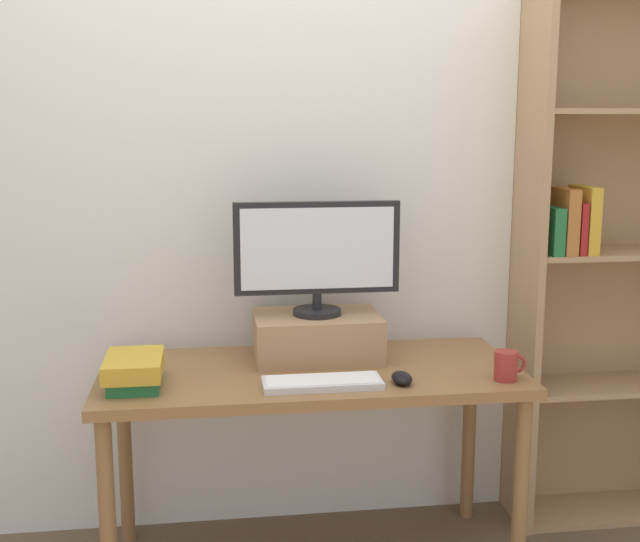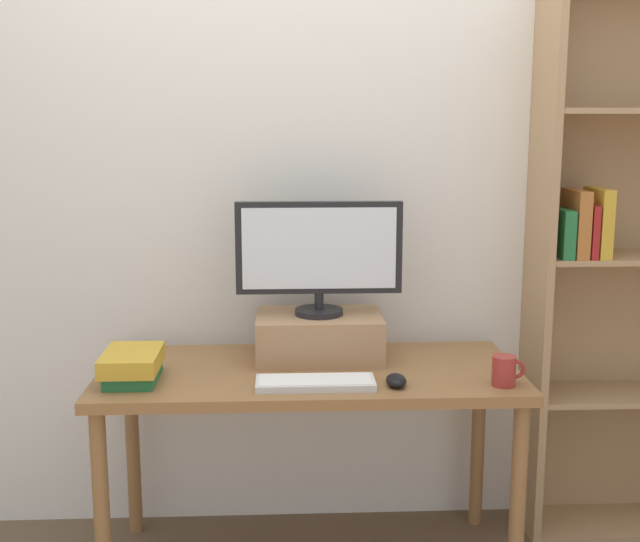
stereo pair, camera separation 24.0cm
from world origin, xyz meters
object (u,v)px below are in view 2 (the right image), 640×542
Objects in this scene: coffee_mug at (505,371)px; computer_monitor at (319,253)px; riser_box at (319,336)px; computer_mouse at (396,380)px; desk at (309,392)px; book_stack at (132,365)px; bookshelf_unit at (636,255)px; keyboard at (315,383)px.

computer_monitor is at bearing 149.99° from coffee_mug.
computer_monitor is (0.00, -0.00, 0.30)m from riser_box.
riser_box is 4.11× the size of coffee_mug.
coffee_mug is (0.34, -0.01, 0.03)m from computer_mouse.
riser_box is 4.18× the size of computer_mouse.
desk is 0.65m from coffee_mug.
bookshelf_unit is at bearing 11.23° from book_stack.
desk is 0.47m from computer_monitor.
keyboard is 0.59m from coffee_mug.
computer_monitor reaches higher than riser_box.
riser_box is at bearing -173.78° from bookshelf_unit.
keyboard is at bearing -85.82° from desk.
desk is at bearing -107.33° from computer_monitor.
bookshelf_unit is 5.56× the size of keyboard.
book_stack is at bearing 173.75° from computer_mouse.
computer_monitor is at bearing 20.23° from book_stack.
riser_box is at bearing 125.75° from computer_mouse.
bookshelf_unit is at bearing 6.22° from riser_box.
riser_box is at bearing 72.86° from desk.
coffee_mug is at bearing -18.50° from desk.
riser_box is 0.32m from keyboard.
book_stack and coffee_mug have the same top height.
desk is 3.22× the size of riser_box.
computer_monitor reaches higher than coffee_mug.
desk is at bearing 144.52° from computer_mouse.
bookshelf_unit reaches higher than keyboard.
coffee_mug is (1.17, -0.10, -0.00)m from book_stack.
riser_box is 0.30m from computer_monitor.
coffee_mug is at bearing -142.80° from bookshelf_unit.
computer_monitor is at bearing 125.88° from computer_mouse.
book_stack is at bearing -168.77° from bookshelf_unit.
computer_mouse is at bearing 177.87° from coffee_mug.
computer_monitor reaches higher than book_stack.
computer_mouse is at bearing -54.12° from computer_monitor.
bookshelf_unit is 19.57× the size of coffee_mug.
coffee_mug reaches higher than keyboard.
riser_box reaches higher than computer_mouse.
desk is 13.22× the size of coffee_mug.
computer_mouse is (0.23, -0.31, -0.36)m from computer_monitor.
desk is 1.30m from bookshelf_unit.
coffee_mug is (-0.60, -0.46, -0.29)m from bookshelf_unit.
book_stack is at bearing 174.93° from coffee_mug.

